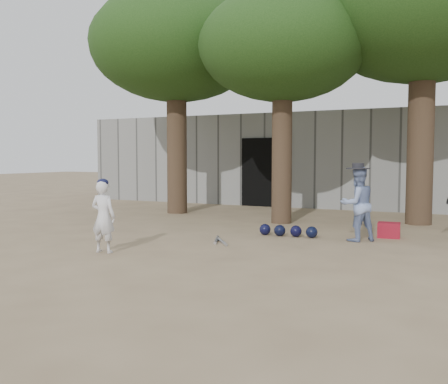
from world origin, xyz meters
The scene contains 8 objects.
ground centered at (0.00, 0.00, 0.00)m, with size 70.00×70.00×0.00m, color #937C5E.
boy_player centered at (-0.83, -0.65, 0.60)m, with size 0.44×0.29×1.20m, color silver.
spectator_blue centered at (2.75, 2.34, 0.70)m, with size 0.68×0.53×1.40m, color #7E91C2.
red_bag centered at (3.24, 3.01, 0.15)m, with size 0.42×0.32×0.30m, color #A71625.
back_building centered at (0.00, 10.33, 1.50)m, with size 16.00×5.24×3.00m.
helmet_row centered at (1.40, 2.28, 0.12)m, with size 1.19×0.29×0.23m.
bat_pile centered at (0.46, 1.09, 0.03)m, with size 0.59×0.76×0.06m.
tree_row centered at (0.74, 5.02, 4.69)m, with size 11.40×5.80×6.69m.
Camera 1 is at (4.53, -7.17, 1.58)m, focal length 40.00 mm.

